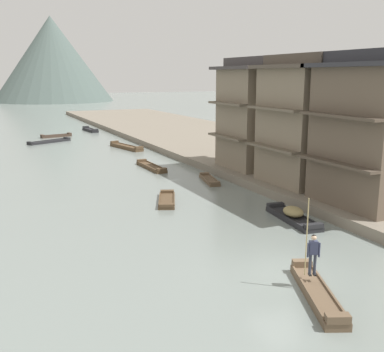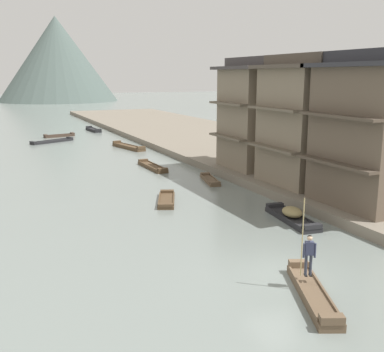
{
  "view_description": "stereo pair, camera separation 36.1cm",
  "coord_description": "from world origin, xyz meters",
  "px_view_note": "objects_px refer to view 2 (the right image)",
  "views": [
    {
      "loc": [
        -10.99,
        -14.53,
        7.97
      ],
      "look_at": [
        2.07,
        13.59,
        1.23
      ],
      "focal_mm": 43.44,
      "sensor_mm": 36.0,
      "label": 1
    },
    {
      "loc": [
        -10.66,
        -14.68,
        7.97
      ],
      "look_at": [
        2.07,
        13.59,
        1.23
      ],
      "focal_mm": 43.44,
      "sensor_mm": 36.0,
      "label": 2
    }
  ],
  "objects_px": {
    "boat_moored_far": "(59,136)",
    "house_waterfront_nearest": "(373,130)",
    "house_waterfront_tall": "(256,114)",
    "boat_crossing_west": "(292,216)",
    "boat_foreground_poled": "(313,294)",
    "boat_moored_nearest": "(93,130)",
    "boat_midriver_drifting": "(128,147)",
    "house_waterfront_second": "(302,121)",
    "boat_upstream_distant": "(152,167)",
    "boat_midriver_upstream": "(210,180)",
    "boatman_person": "(309,250)",
    "boat_moored_second": "(166,200)",
    "boat_moored_third": "(52,141)"
  },
  "relations": [
    {
      "from": "boat_moored_far",
      "to": "house_waterfront_nearest",
      "type": "relative_size",
      "value": 0.47
    },
    {
      "from": "boat_moored_far",
      "to": "house_waterfront_tall",
      "type": "xyz_separation_m",
      "value": [
        10.99,
        -30.88,
        4.78
      ]
    },
    {
      "from": "house_waterfront_tall",
      "to": "boat_crossing_west",
      "type": "bearing_deg",
      "value": -112.24
    },
    {
      "from": "boat_foreground_poled",
      "to": "boat_moored_nearest",
      "type": "height_order",
      "value": "boat_foreground_poled"
    },
    {
      "from": "boat_foreground_poled",
      "to": "boat_moored_nearest",
      "type": "relative_size",
      "value": 1.0
    },
    {
      "from": "boat_crossing_west",
      "to": "boat_foreground_poled",
      "type": "bearing_deg",
      "value": -121.57
    },
    {
      "from": "boat_moored_nearest",
      "to": "boat_crossing_west",
      "type": "height_order",
      "value": "boat_crossing_west"
    },
    {
      "from": "boat_midriver_drifting",
      "to": "house_waterfront_second",
      "type": "height_order",
      "value": "house_waterfront_second"
    },
    {
      "from": "boat_moored_far",
      "to": "boat_upstream_distant",
      "type": "xyz_separation_m",
      "value": [
        4.12,
        -25.2,
        -0.0
      ]
    },
    {
      "from": "boat_foreground_poled",
      "to": "boat_crossing_west",
      "type": "xyz_separation_m",
      "value": [
        4.85,
        7.9,
        0.11
      ]
    },
    {
      "from": "boat_midriver_upstream",
      "to": "house_waterfront_nearest",
      "type": "xyz_separation_m",
      "value": [
        4.6,
        -11.37,
        4.79
      ]
    },
    {
      "from": "boat_moored_nearest",
      "to": "house_waterfront_tall",
      "type": "xyz_separation_m",
      "value": [
        5.46,
        -35.35,
        4.75
      ]
    },
    {
      "from": "boat_foreground_poled",
      "to": "boat_midriver_drifting",
      "type": "bearing_deg",
      "value": 83.66
    },
    {
      "from": "boat_upstream_distant",
      "to": "house_waterfront_second",
      "type": "xyz_separation_m",
      "value": [
        6.62,
        -11.93,
        4.78
      ]
    },
    {
      "from": "boatman_person",
      "to": "house_waterfront_second",
      "type": "distance_m",
      "value": 15.93
    },
    {
      "from": "boat_upstream_distant",
      "to": "boat_midriver_upstream",
      "type": "bearing_deg",
      "value": -71.02
    },
    {
      "from": "boat_foreground_poled",
      "to": "boat_crossing_west",
      "type": "relative_size",
      "value": 1.02
    },
    {
      "from": "boat_moored_second",
      "to": "house_waterfront_tall",
      "type": "distance_m",
      "value": 11.98
    },
    {
      "from": "boat_crossing_west",
      "to": "boat_midriver_drifting",
      "type": "bearing_deg",
      "value": 91.45
    },
    {
      "from": "boat_moored_second",
      "to": "boat_moored_far",
      "type": "xyz_separation_m",
      "value": [
        -1.27,
        35.96,
        0.03
      ]
    },
    {
      "from": "boat_foreground_poled",
      "to": "boat_moored_second",
      "type": "bearing_deg",
      "value": 90.35
    },
    {
      "from": "boat_upstream_distant",
      "to": "house_waterfront_tall",
      "type": "distance_m",
      "value": 10.12
    },
    {
      "from": "boatman_person",
      "to": "boat_crossing_west",
      "type": "height_order",
      "value": "boatman_person"
    },
    {
      "from": "boat_moored_third",
      "to": "house_waterfront_nearest",
      "type": "xyz_separation_m",
      "value": [
        12.63,
        -38.26,
        4.79
      ]
    },
    {
      "from": "boat_upstream_distant",
      "to": "boat_crossing_west",
      "type": "relative_size",
      "value": 1.08
    },
    {
      "from": "boatman_person",
      "to": "boat_moored_far",
      "type": "height_order",
      "value": "boatman_person"
    },
    {
      "from": "boat_upstream_distant",
      "to": "boat_crossing_west",
      "type": "height_order",
      "value": "boat_crossing_west"
    },
    {
      "from": "boat_foreground_poled",
      "to": "boat_moored_far",
      "type": "bearing_deg",
      "value": 91.54
    },
    {
      "from": "boat_midriver_upstream",
      "to": "boat_upstream_distant",
      "type": "height_order",
      "value": "boat_upstream_distant"
    },
    {
      "from": "boatman_person",
      "to": "boat_moored_third",
      "type": "height_order",
      "value": "boatman_person"
    },
    {
      "from": "boat_moored_nearest",
      "to": "boat_midriver_upstream",
      "type": "distance_m",
      "value": 36.36
    },
    {
      "from": "boat_moored_third",
      "to": "boat_upstream_distant",
      "type": "bearing_deg",
      "value": -74.18
    },
    {
      "from": "boatman_person",
      "to": "boat_crossing_west",
      "type": "distance_m",
      "value": 8.6
    },
    {
      "from": "boat_crossing_west",
      "to": "house_waterfront_tall",
      "type": "relative_size",
      "value": 0.53
    },
    {
      "from": "boat_moored_far",
      "to": "boat_crossing_west",
      "type": "distance_m",
      "value": 43.04
    },
    {
      "from": "boat_midriver_upstream",
      "to": "house_waterfront_tall",
      "type": "distance_m",
      "value": 6.7
    },
    {
      "from": "boat_foreground_poled",
      "to": "boat_crossing_west",
      "type": "height_order",
      "value": "boat_crossing_west"
    },
    {
      "from": "boat_upstream_distant",
      "to": "house_waterfront_tall",
      "type": "height_order",
      "value": "house_waterfront_tall"
    },
    {
      "from": "boat_foreground_poled",
      "to": "boat_moored_second",
      "type": "distance_m",
      "value": 14.52
    },
    {
      "from": "boatman_person",
      "to": "boat_midriver_upstream",
      "type": "xyz_separation_m",
      "value": [
        4.78,
        17.88,
        -1.43
      ]
    },
    {
      "from": "boat_moored_second",
      "to": "boat_moored_nearest",
      "type": "bearing_deg",
      "value": 83.97
    },
    {
      "from": "boat_moored_third",
      "to": "boat_upstream_distant",
      "type": "height_order",
      "value": "boat_upstream_distant"
    },
    {
      "from": "boat_moored_second",
      "to": "boatman_person",
      "type": "bearing_deg",
      "value": -88.43
    },
    {
      "from": "boat_moored_far",
      "to": "boat_midriver_drifting",
      "type": "xyz_separation_m",
      "value": [
        5.47,
        -13.44,
        0.03
      ]
    },
    {
      "from": "boat_moored_nearest",
      "to": "boat_moored_second",
      "type": "xyz_separation_m",
      "value": [
        -4.27,
        -40.43,
        -0.06
      ]
    },
    {
      "from": "boat_moored_nearest",
      "to": "boat_moored_third",
      "type": "height_order",
      "value": "boat_moored_nearest"
    },
    {
      "from": "boat_foreground_poled",
      "to": "house_waterfront_tall",
      "type": "bearing_deg",
      "value": 63.81
    },
    {
      "from": "boat_moored_second",
      "to": "house_waterfront_second",
      "type": "distance_m",
      "value": 10.69
    },
    {
      "from": "boat_moored_second",
      "to": "boat_moored_third",
      "type": "bearing_deg",
      "value": 95.29
    },
    {
      "from": "boat_midriver_drifting",
      "to": "boat_moored_far",
      "type": "bearing_deg",
      "value": 112.14
    }
  ]
}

